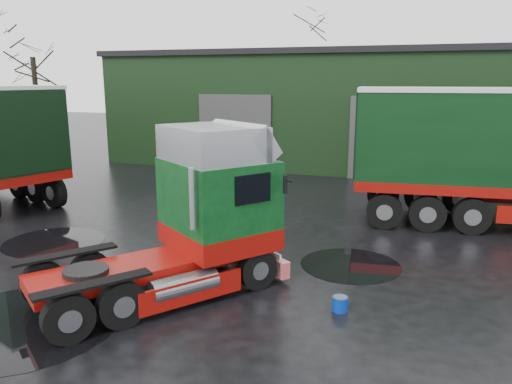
% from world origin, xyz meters
% --- Properties ---
extents(ground, '(100.00, 100.00, 0.00)m').
position_xyz_m(ground, '(0.00, 0.00, 0.00)').
color(ground, black).
extents(warehouse, '(32.40, 12.40, 6.30)m').
position_xyz_m(warehouse, '(2.00, 20.00, 3.16)').
color(warehouse, black).
rests_on(warehouse, ground).
extents(hero_tractor, '(5.70, 6.50, 3.81)m').
position_xyz_m(hero_tractor, '(-1.92, -1.26, 1.91)').
color(hero_tractor, '#0A3C15').
rests_on(hero_tractor, ground).
extents(wash_bucket, '(0.44, 0.44, 0.31)m').
position_xyz_m(wash_bucket, '(2.18, -0.62, 0.16)').
color(wash_bucket, '#062B97').
rests_on(wash_bucket, ground).
extents(tree_left, '(4.40, 4.40, 8.50)m').
position_xyz_m(tree_left, '(-17.00, 12.00, 4.25)').
color(tree_left, black).
rests_on(tree_left, ground).
extents(tree_back_a, '(4.40, 4.40, 9.50)m').
position_xyz_m(tree_back_a, '(-6.00, 30.00, 4.75)').
color(tree_back_a, black).
rests_on(tree_back_a, ground).
extents(puddle_0, '(3.84, 3.84, 0.01)m').
position_xyz_m(puddle_0, '(-3.72, -3.28, 0.00)').
color(puddle_0, black).
rests_on(puddle_0, ground).
extents(puddle_1, '(2.65, 2.65, 0.01)m').
position_xyz_m(puddle_1, '(1.98, 2.13, 0.00)').
color(puddle_1, black).
rests_on(puddle_1, ground).
extents(puddle_2, '(2.97, 2.97, 0.01)m').
position_xyz_m(puddle_2, '(-6.79, 1.10, 0.00)').
color(puddle_2, black).
rests_on(puddle_2, ground).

